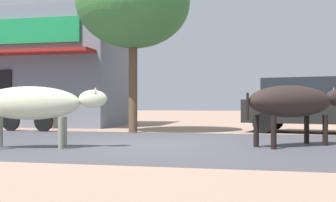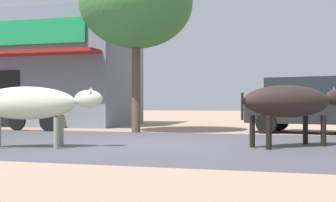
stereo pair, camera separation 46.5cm
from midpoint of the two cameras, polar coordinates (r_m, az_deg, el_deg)
ground at (r=9.65m, az=-1.57°, el=-5.58°), size 80.00×80.00×0.00m
asphalt_road at (r=9.65m, az=-1.57°, el=-5.57°), size 72.00×6.76×0.00m
storefront_left_cafe at (r=18.65m, az=-15.47°, el=3.87°), size 7.39×5.03×4.45m
roadside_tree at (r=13.50m, az=-3.22°, el=12.73°), size 3.45×3.45×5.33m
parked_hatchback_car at (r=13.57m, az=19.44°, el=-0.47°), size 4.12×2.42×1.64m
parked_motorcycle at (r=14.46m, az=-16.46°, el=-1.91°), size 1.84×0.28×1.07m
cow_near_brown at (r=9.01m, az=-16.22°, el=-0.35°), size 2.51×1.16×1.23m
cow_far_dark at (r=9.27m, az=17.24°, el=-0.11°), size 2.37×2.20×1.26m
cafe_chair_near_tree at (r=15.91m, az=-13.72°, el=-1.62°), size 0.48×0.48×0.92m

